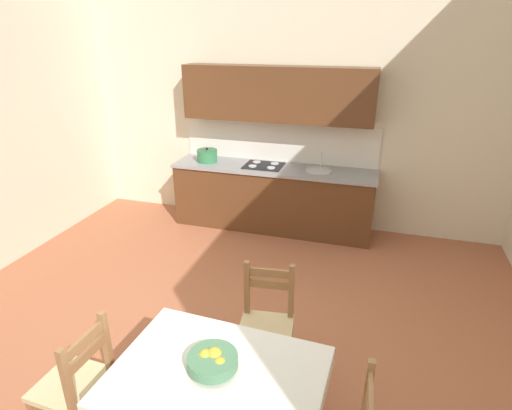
# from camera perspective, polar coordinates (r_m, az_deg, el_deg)

# --- Properties ---
(ground_plane) EXTENTS (6.41, 6.34, 0.10)m
(ground_plane) POSITION_cam_1_polar(r_m,az_deg,el_deg) (3.97, -5.86, -19.41)
(ground_plane) COLOR #A86042
(wall_back) EXTENTS (6.41, 0.12, 4.15)m
(wall_back) POSITION_cam_1_polar(r_m,az_deg,el_deg) (5.77, 4.81, 17.41)
(wall_back) COLOR beige
(wall_back) RESTS_ON ground_plane
(kitchen_cabinetry) EXTENTS (2.77, 0.63, 2.20)m
(kitchen_cabinetry) POSITION_cam_1_polar(r_m,az_deg,el_deg) (5.73, 2.43, 4.93)
(kitchen_cabinetry) COLOR #56331C
(kitchen_cabinetry) RESTS_ON ground_plane
(dining_table) EXTENTS (1.28, 0.95, 0.75)m
(dining_table) POSITION_cam_1_polar(r_m,az_deg,el_deg) (2.74, -5.30, -24.05)
(dining_table) COLOR brown
(dining_table) RESTS_ON ground_plane
(dining_chair_kitchen_side) EXTENTS (0.47, 0.47, 0.93)m
(dining_chair_kitchen_side) POSITION_cam_1_polar(r_m,az_deg,el_deg) (3.44, 1.42, -16.18)
(dining_chair_kitchen_side) COLOR #D1BC89
(dining_chair_kitchen_side) RESTS_ON ground_plane
(dining_chair_tv_side) EXTENTS (0.44, 0.44, 0.93)m
(dining_chair_tv_side) POSITION_cam_1_polar(r_m,az_deg,el_deg) (3.23, -23.38, -21.66)
(dining_chair_tv_side) COLOR #D1BC89
(dining_chair_tv_side) RESTS_ON ground_plane
(fruit_bowl) EXTENTS (0.30, 0.30, 0.12)m
(fruit_bowl) POSITION_cam_1_polar(r_m,az_deg,el_deg) (2.62, -5.94, -20.43)
(fruit_bowl) COLOR #4C7F5B
(fruit_bowl) RESTS_ON dining_table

